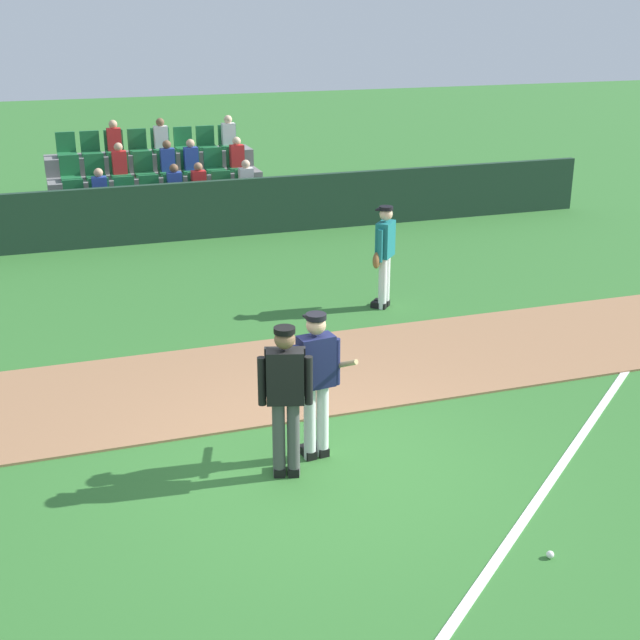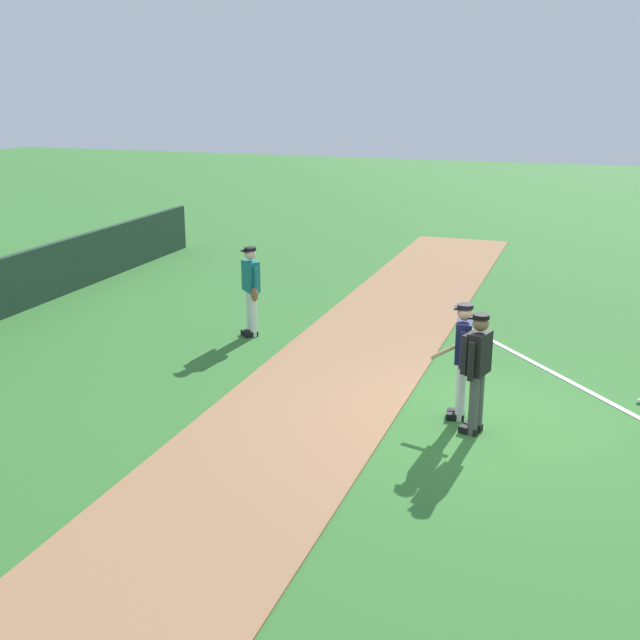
{
  "view_description": "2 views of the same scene",
  "coord_description": "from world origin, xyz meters",
  "px_view_note": "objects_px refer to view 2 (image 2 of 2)",
  "views": [
    {
      "loc": [
        -2.74,
        -8.2,
        4.99
      ],
      "look_at": [
        0.73,
        2.22,
        0.91
      ],
      "focal_mm": 48.81,
      "sensor_mm": 36.0,
      "label": 1
    },
    {
      "loc": [
        -11.06,
        -1.43,
        4.82
      ],
      "look_at": [
        0.41,
        2.57,
        1.18
      ],
      "focal_mm": 45.06,
      "sensor_mm": 36.0,
      "label": 2
    }
  ],
  "objects_px": {
    "baseball": "(639,401)",
    "batter_navy_jersey": "(462,357)",
    "umpire_home_plate": "(477,366)",
    "runner_teal_jersey": "(251,288)"
  },
  "relations": [
    {
      "from": "baseball",
      "to": "batter_navy_jersey",
      "type": "bearing_deg",
      "value": 120.4
    },
    {
      "from": "batter_navy_jersey",
      "to": "umpire_home_plate",
      "type": "distance_m",
      "value": 0.52
    },
    {
      "from": "batter_navy_jersey",
      "to": "runner_teal_jersey",
      "type": "xyz_separation_m",
      "value": [
        2.69,
        4.55,
        -0.01
      ]
    },
    {
      "from": "umpire_home_plate",
      "to": "baseball",
      "type": "bearing_deg",
      "value": -49.57
    },
    {
      "from": "umpire_home_plate",
      "to": "runner_teal_jersey",
      "type": "distance_m",
      "value": 5.75
    },
    {
      "from": "batter_navy_jersey",
      "to": "umpire_home_plate",
      "type": "bearing_deg",
      "value": -148.02
    },
    {
      "from": "batter_navy_jersey",
      "to": "runner_teal_jersey",
      "type": "bearing_deg",
      "value": 59.38
    },
    {
      "from": "batter_navy_jersey",
      "to": "runner_teal_jersey",
      "type": "distance_m",
      "value": 5.28
    },
    {
      "from": "umpire_home_plate",
      "to": "runner_teal_jersey",
      "type": "bearing_deg",
      "value": 56.99
    },
    {
      "from": "batter_navy_jersey",
      "to": "runner_teal_jersey",
      "type": "height_order",
      "value": "same"
    }
  ]
}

